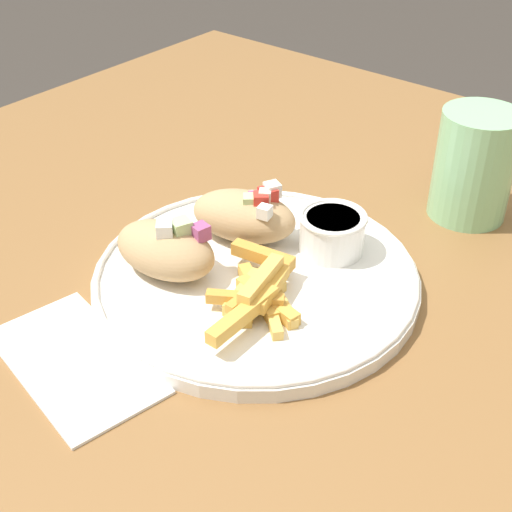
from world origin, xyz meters
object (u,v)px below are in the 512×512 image
at_px(plate, 256,276).
at_px(water_glass, 473,170).
at_px(pita_sandwich_near, 166,249).
at_px(pita_sandwich_far, 245,215).
at_px(fries_pile, 259,293).
at_px(sauce_ramekin, 332,231).

height_order(plate, water_glass, water_glass).
bearing_deg(water_glass, plate, -111.44).
bearing_deg(pita_sandwich_near, pita_sandwich_far, 72.17).
bearing_deg(plate, water_glass, 68.56).
distance_m(fries_pile, sauce_ramekin, 0.11).
distance_m(plate, fries_pile, 0.05).
bearing_deg(plate, pita_sandwich_near, -143.36).
xyz_separation_m(pita_sandwich_near, pita_sandwich_far, (0.02, 0.09, 0.00)).
relative_size(pita_sandwich_near, water_glass, 0.92).
xyz_separation_m(plate, pita_sandwich_far, (-0.05, 0.04, 0.03)).
distance_m(plate, pita_sandwich_far, 0.07).
bearing_deg(fries_pile, plate, 132.48).
height_order(pita_sandwich_near, fries_pile, pita_sandwich_near).
distance_m(plate, sauce_ramekin, 0.09).
bearing_deg(pita_sandwich_near, sauce_ramekin, 45.37).
height_order(plate, sauce_ramekin, sauce_ramekin).
bearing_deg(sauce_ramekin, plate, -113.53).
relative_size(pita_sandwich_near, sauce_ramekin, 1.64).
relative_size(plate, pita_sandwich_far, 2.54).
xyz_separation_m(plate, sauce_ramekin, (0.03, 0.08, 0.03)).
distance_m(fries_pile, water_glass, 0.30).
distance_m(pita_sandwich_far, water_glass, 0.26).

